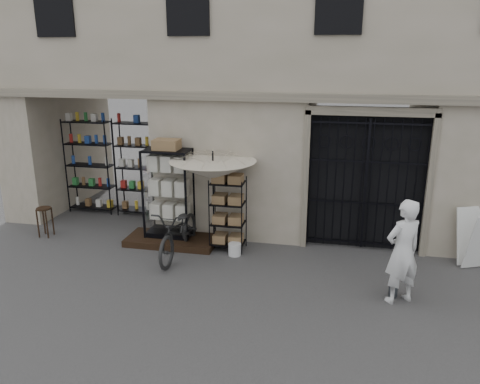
% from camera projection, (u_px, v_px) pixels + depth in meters
% --- Properties ---
extents(ground, '(80.00, 80.00, 0.00)m').
position_uv_depth(ground, '(267.00, 286.00, 8.60)').
color(ground, black).
rests_on(ground, ground).
extents(main_building, '(14.00, 4.00, 9.00)m').
position_uv_depth(main_building, '(295.00, 36.00, 11.07)').
color(main_building, '#A39686').
rests_on(main_building, ground).
extents(shop_recess, '(3.00, 1.70, 3.00)m').
position_uv_depth(shop_recess, '(107.00, 162.00, 11.68)').
color(shop_recess, black).
rests_on(shop_recess, ground).
extents(shop_shelving, '(2.70, 0.50, 2.50)m').
position_uv_depth(shop_shelving, '(115.00, 167.00, 12.23)').
color(shop_shelving, black).
rests_on(shop_shelving, ground).
extents(iron_gate, '(2.50, 0.21, 3.00)m').
position_uv_depth(iron_gate, '(365.00, 181.00, 9.96)').
color(iron_gate, black).
rests_on(iron_gate, ground).
extents(step_platform, '(2.00, 0.90, 0.15)m').
position_uv_depth(step_platform, '(172.00, 240.00, 10.50)').
color(step_platform, black).
rests_on(step_platform, ground).
extents(display_cabinet, '(1.09, 0.80, 2.13)m').
position_uv_depth(display_cabinet, '(169.00, 197.00, 10.39)').
color(display_cabinet, black).
rests_on(display_cabinet, step_platform).
extents(wire_rack, '(0.83, 0.71, 1.60)m').
position_uv_depth(wire_rack, '(228.00, 215.00, 10.01)').
color(wire_rack, black).
rests_on(wire_rack, ground).
extents(market_umbrella, '(1.72, 1.75, 2.60)m').
position_uv_depth(market_umbrella, '(213.00, 165.00, 9.75)').
color(market_umbrella, black).
rests_on(market_umbrella, ground).
extents(white_bucket, '(0.27, 0.27, 0.26)m').
position_uv_depth(white_bucket, '(235.00, 249.00, 9.88)').
color(white_bucket, silver).
rests_on(white_bucket, ground).
extents(bicycle, '(0.74, 1.10, 2.05)m').
position_uv_depth(bicycle, '(180.00, 255.00, 9.91)').
color(bicycle, black).
rests_on(bicycle, ground).
extents(wooden_stool, '(0.36, 0.36, 0.69)m').
position_uv_depth(wooden_stool, '(45.00, 221.00, 10.86)').
color(wooden_stool, black).
rests_on(wooden_stool, ground).
extents(steel_bollard, '(0.17, 0.17, 0.84)m').
position_uv_depth(steel_bollard, '(395.00, 275.00, 8.10)').
color(steel_bollard, '#484F55').
rests_on(steel_bollard, ground).
extents(shopkeeper, '(1.54, 1.91, 0.44)m').
position_uv_depth(shopkeeper, '(397.00, 301.00, 8.09)').
color(shopkeeper, silver).
rests_on(shopkeeper, ground).
extents(easel_sign, '(0.75, 0.79, 1.15)m').
position_uv_depth(easel_sign, '(475.00, 239.00, 9.22)').
color(easel_sign, silver).
rests_on(easel_sign, ground).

